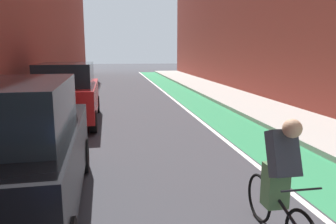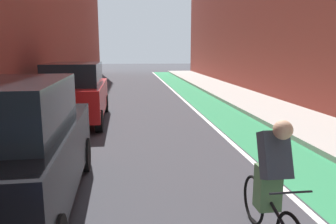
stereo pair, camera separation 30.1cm
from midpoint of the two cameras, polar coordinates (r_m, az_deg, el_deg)
ground_plane at (r=12.75m, az=-2.67°, el=0.01°), size 96.07×96.07×0.00m
bike_lane_paint at (r=15.14m, az=7.30°, el=1.65°), size 1.60×43.67×0.00m
lane_divider_stripe at (r=14.95m, az=3.95°, el=1.59°), size 0.12×43.67×0.00m
sidewalk_right at (r=15.77m, az=14.72°, el=2.00°), size 2.59×43.67×0.14m
parked_suv_black at (r=5.13m, az=-25.09°, el=-5.60°), size 2.09×4.27×1.98m
parked_suv_red at (r=11.21m, az=-15.14°, el=3.42°), size 1.96×4.34×1.98m
cyclist_mid at (r=4.23m, az=19.77°, el=-11.61°), size 0.48×1.73×1.62m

